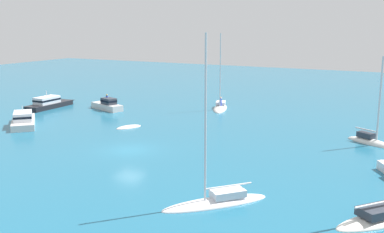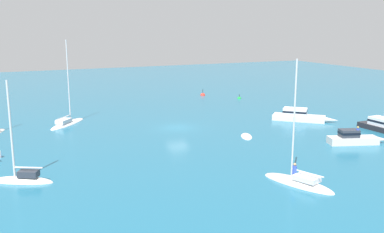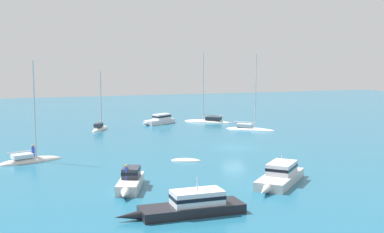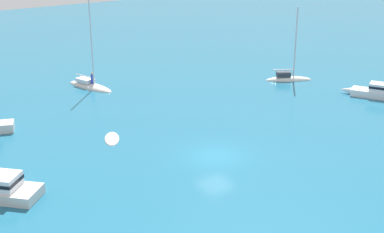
% 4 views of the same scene
% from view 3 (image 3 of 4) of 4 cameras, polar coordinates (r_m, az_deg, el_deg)
% --- Properties ---
extents(ground_plane, '(160.00, 160.00, 0.00)m').
position_cam_3_polar(ground_plane, '(57.08, 4.76, -3.51)').
color(ground_plane, '#1E607F').
extents(sailboat, '(7.35, 6.39, 11.20)m').
position_cam_3_polar(sailboat, '(78.89, 1.88, -0.50)').
color(sailboat, silver).
rests_on(sailboat, ground).
extents(ketch, '(3.58, 5.12, 8.66)m').
position_cam_3_polar(ketch, '(71.71, -10.40, -1.32)').
color(ketch, silver).
rests_on(ketch, ground).
extents(sloop, '(6.50, 3.66, 10.30)m').
position_cam_3_polar(sloop, '(51.55, -17.96, -4.78)').
color(sloop, silver).
rests_on(sloop, ground).
extents(launch, '(6.11, 4.39, 1.48)m').
position_cam_3_polar(launch, '(76.86, -3.72, -0.38)').
color(launch, white).
rests_on(launch, ground).
extents(launch_1, '(8.52, 2.28, 2.37)m').
position_cam_3_polar(launch_1, '(33.09, -0.04, -9.98)').
color(launch_1, black).
rests_on(launch_1, ground).
extents(launch_2, '(6.89, 7.00, 2.26)m').
position_cam_3_polar(launch_2, '(41.51, 9.96, -6.60)').
color(launch_2, silver).
rests_on(launch_2, ground).
extents(yacht, '(6.42, 5.90, 10.93)m').
position_cam_3_polar(yacht, '(70.94, 6.56, -1.37)').
color(yacht, white).
rests_on(yacht, ground).
extents(skiff, '(3.19, 2.34, 0.49)m').
position_cam_3_polar(skiff, '(49.67, -0.70, -5.04)').
color(skiff, silver).
rests_on(skiff, ground).
extents(cabin_cruiser, '(3.25, 6.43, 1.97)m').
position_cam_3_polar(cabin_cruiser, '(39.50, -7.04, -7.29)').
color(cabin_cruiser, silver).
rests_on(cabin_cruiser, ground).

